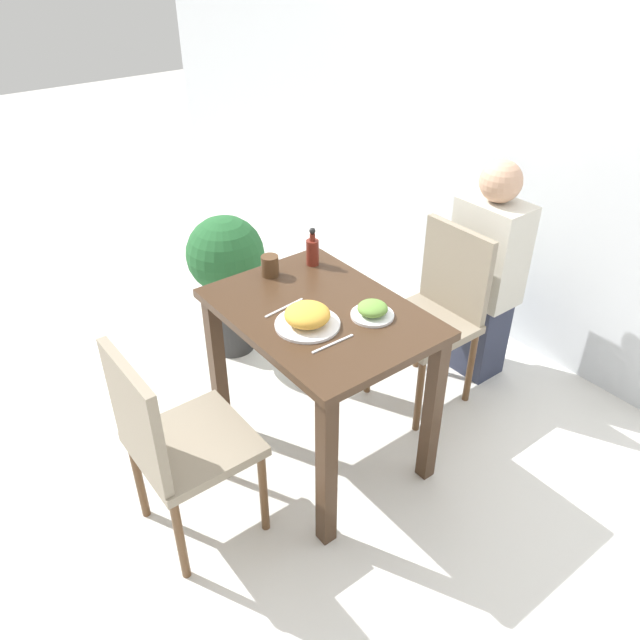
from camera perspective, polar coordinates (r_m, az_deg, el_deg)
ground_plane at (r=2.99m, az=0.00°, el=-11.71°), size 16.00×16.00×0.00m
wall_back at (r=3.33m, az=21.59°, el=17.01°), size 8.00×0.05×2.60m
dining_table at (r=2.58m, az=0.00°, el=-1.78°), size 0.91×0.66×0.78m
chair_near at (r=2.37m, az=-13.35°, el=-10.56°), size 0.42×0.42×0.90m
chair_far at (r=3.07m, az=10.56°, el=1.11°), size 0.42×0.42×0.90m
food_plate at (r=2.38m, az=-1.16°, el=0.28°), size 0.25×0.25×0.09m
side_plate at (r=2.45m, az=4.82°, el=0.88°), size 0.17×0.17×0.06m
drink_cup at (r=2.73m, az=-4.52°, el=4.99°), size 0.08×0.08×0.09m
sauce_bottle at (r=2.80m, az=-0.69°, el=6.37°), size 0.06×0.06×0.18m
fork_utensil at (r=2.51m, az=-3.29°, el=1.12°), size 0.03×0.20×0.00m
spoon_utensil at (r=2.30m, az=1.18°, el=-2.18°), size 0.01×0.19×0.00m
potted_plant_left at (r=3.38m, az=-8.54°, el=4.73°), size 0.41×0.41×0.80m
person_figure at (r=3.26m, az=14.96°, el=4.03°), size 0.34×0.22×1.17m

